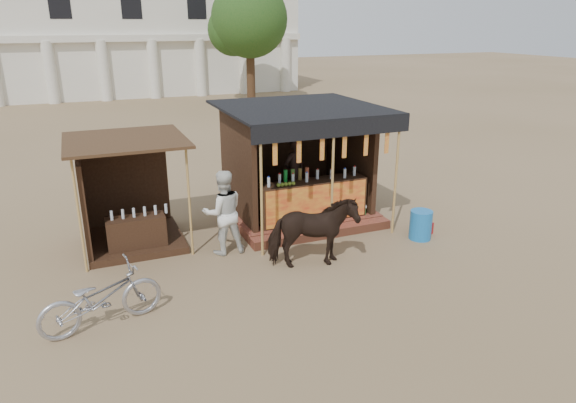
# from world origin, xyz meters

# --- Properties ---
(ground) EXTENTS (120.00, 120.00, 0.00)m
(ground) POSITION_xyz_m (0.00, 0.00, 0.00)
(ground) COLOR #846B4C
(ground) RESTS_ON ground
(main_stall) EXTENTS (3.60, 3.61, 2.78)m
(main_stall) POSITION_xyz_m (1.00, 3.36, 1.03)
(main_stall) COLOR brown
(main_stall) RESTS_ON ground
(secondary_stall) EXTENTS (2.40, 2.40, 2.38)m
(secondary_stall) POSITION_xyz_m (-3.17, 3.24, 0.85)
(secondary_stall) COLOR #372114
(secondary_stall) RESTS_ON ground
(cow) EXTENTS (1.84, 1.09, 1.45)m
(cow) POSITION_xyz_m (0.14, 0.68, 0.73)
(cow) COLOR black
(cow) RESTS_ON ground
(motorbike) EXTENTS (2.05, 1.09, 1.02)m
(motorbike) POSITION_xyz_m (-3.86, 0.01, 0.51)
(motorbike) COLOR #9F9FA7
(motorbike) RESTS_ON ground
(bystander) EXTENTS (0.90, 0.71, 1.80)m
(bystander) POSITION_xyz_m (-1.29, 2.00, 0.90)
(bystander) COLOR silver
(bystander) RESTS_ON ground
(blue_barrel) EXTENTS (0.61, 0.61, 0.66)m
(blue_barrel) POSITION_xyz_m (2.99, 1.02, 0.33)
(blue_barrel) COLOR #1767B1
(blue_barrel) RESTS_ON ground
(red_crate) EXTENTS (0.41, 0.42, 0.27)m
(red_crate) POSITION_xyz_m (3.24, 1.28, 0.14)
(red_crate) COLOR maroon
(red_crate) RESTS_ON ground
(cooler) EXTENTS (0.76, 0.66, 0.46)m
(cooler) POSITION_xyz_m (2.11, 2.60, 0.23)
(cooler) COLOR #1A7628
(cooler) RESTS_ON ground
(background_building) EXTENTS (26.00, 7.45, 8.18)m
(background_building) POSITION_xyz_m (-2.00, 29.94, 3.98)
(background_building) COLOR silver
(background_building) RESTS_ON ground
(tree) EXTENTS (4.50, 4.40, 7.00)m
(tree) POSITION_xyz_m (5.81, 22.14, 4.63)
(tree) COLOR #382314
(tree) RESTS_ON ground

